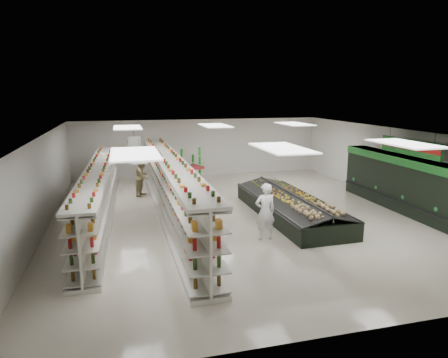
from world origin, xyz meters
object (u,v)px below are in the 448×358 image
object	(u,v)px
shopper_main	(265,211)
soda_endcap	(188,169)
shopper_background	(142,177)
gondola_left	(100,197)
gondola_center	(171,192)
produce_island	(290,205)

from	to	relation	value
shopper_main	soda_endcap	bearing A→B (deg)	-83.13
shopper_main	shopper_background	distance (m)	7.58
shopper_main	gondola_left	bearing A→B (deg)	-34.13
soda_endcap	shopper_main	size ratio (longest dim) A/B	0.97
gondola_left	shopper_background	size ratio (longest dim) A/B	6.45
soda_endcap	shopper_main	distance (m)	8.15
gondola_center	shopper_background	xyz separation A→B (m)	(-0.85, 3.81, -0.14)
shopper_background	gondola_left	bearing A→B (deg)	178.03
soda_endcap	shopper_main	xyz separation A→B (m)	(1.16, -8.07, 0.06)
gondola_center	produce_island	bearing A→B (deg)	-11.18
soda_endcap	shopper_background	xyz separation A→B (m)	(-2.33, -1.34, 0.02)
gondola_left	shopper_main	size ratio (longest dim) A/B	6.17
soda_endcap	shopper_background	size ratio (longest dim) A/B	1.01
soda_endcap	shopper_background	world-z (taller)	soda_endcap
gondola_left	gondola_center	bearing A→B (deg)	-7.81
produce_island	soda_endcap	bearing A→B (deg)	116.30
produce_island	soda_endcap	xyz separation A→B (m)	(-2.96, 5.99, 0.44)
produce_island	gondola_left	bearing A→B (deg)	169.59
shopper_background	produce_island	bearing A→B (deg)	-105.78
shopper_background	gondola_center	bearing A→B (deg)	-141.89
gondola_left	gondola_center	xyz separation A→B (m)	(2.60, -0.45, 0.12)
gondola_left	soda_endcap	size ratio (longest dim) A/B	6.39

